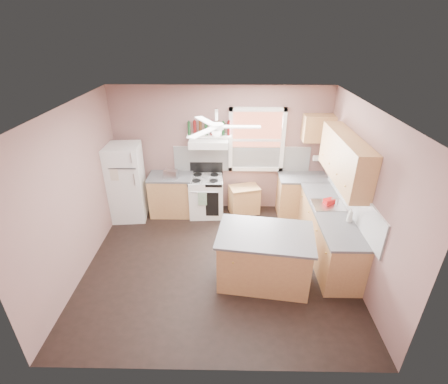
{
  "coord_description": "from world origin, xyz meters",
  "views": [
    {
      "loc": [
        0.18,
        -4.5,
        3.75
      ],
      "look_at": [
        0.1,
        0.3,
        1.25
      ],
      "focal_mm": 26.0,
      "sensor_mm": 36.0,
      "label": 1
    }
  ],
  "objects_px": {
    "refrigerator": "(126,183)",
    "island": "(264,258)",
    "toaster": "(171,174)",
    "stove": "(206,196)",
    "cart": "(244,200)"
  },
  "relations": [
    {
      "from": "refrigerator",
      "to": "island",
      "type": "distance_m",
      "value": 3.33
    },
    {
      "from": "refrigerator",
      "to": "island",
      "type": "xyz_separation_m",
      "value": [
        2.7,
        -1.92,
        -0.38
      ]
    },
    {
      "from": "toaster",
      "to": "island",
      "type": "xyz_separation_m",
      "value": [
        1.76,
        -1.97,
        -0.56
      ]
    },
    {
      "from": "refrigerator",
      "to": "toaster",
      "type": "distance_m",
      "value": 0.96
    },
    {
      "from": "refrigerator",
      "to": "island",
      "type": "height_order",
      "value": "refrigerator"
    },
    {
      "from": "stove",
      "to": "cart",
      "type": "relative_size",
      "value": 1.39
    },
    {
      "from": "refrigerator",
      "to": "cart",
      "type": "bearing_deg",
      "value": -0.26
    },
    {
      "from": "toaster",
      "to": "cart",
      "type": "bearing_deg",
      "value": 18.05
    },
    {
      "from": "cart",
      "to": "refrigerator",
      "type": "bearing_deg",
      "value": 169.63
    },
    {
      "from": "refrigerator",
      "to": "toaster",
      "type": "relative_size",
      "value": 5.8
    },
    {
      "from": "toaster",
      "to": "stove",
      "type": "relative_size",
      "value": 0.33
    },
    {
      "from": "toaster",
      "to": "stove",
      "type": "xyz_separation_m",
      "value": [
        0.7,
        0.1,
        -0.56
      ]
    },
    {
      "from": "cart",
      "to": "stove",
      "type": "bearing_deg",
      "value": 169.17
    },
    {
      "from": "cart",
      "to": "island",
      "type": "bearing_deg",
      "value": -99.4
    },
    {
      "from": "toaster",
      "to": "refrigerator",
      "type": "bearing_deg",
      "value": -165.14
    }
  ]
}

